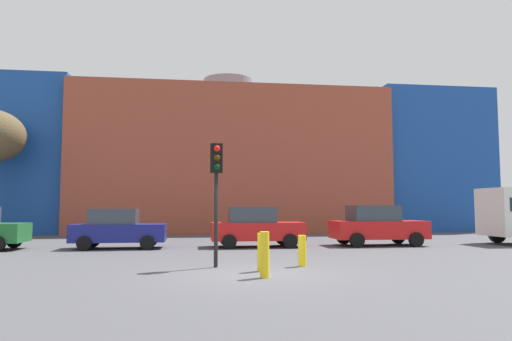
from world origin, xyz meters
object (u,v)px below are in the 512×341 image
at_px(parked_car_3, 377,226).
at_px(bollard_yellow_1, 262,252).
at_px(bollard_yellow_2, 265,255).
at_px(traffic_light_island, 216,176).
at_px(bollard_yellow_0, 302,251).
at_px(parked_car_1, 118,229).
at_px(parked_car_2, 256,227).

relative_size(parked_car_3, bollard_yellow_1, 4.05).
bearing_deg(bollard_yellow_2, traffic_light_island, 117.28).
distance_m(traffic_light_island, bollard_yellow_0, 3.49).
height_order(bollard_yellow_0, bollard_yellow_2, bollard_yellow_2).
xyz_separation_m(parked_car_1, parked_car_3, (11.83, 0.00, 0.08)).
bearing_deg(bollard_yellow_0, bollard_yellow_2, -125.05).
xyz_separation_m(parked_car_3, bollard_yellow_0, (-5.25, -7.00, -0.46)).
height_order(parked_car_1, parked_car_2, parked_car_2).
distance_m(bollard_yellow_0, bollard_yellow_1, 1.66).
height_order(parked_car_3, bollard_yellow_0, parked_car_3).
distance_m(parked_car_2, traffic_light_island, 7.45).
relative_size(parked_car_1, traffic_light_island, 1.06).
relative_size(bollard_yellow_1, bollard_yellow_2, 0.91).
height_order(traffic_light_island, bollard_yellow_2, traffic_light_island).
bearing_deg(parked_car_1, traffic_light_island, -60.18).
bearing_deg(traffic_light_island, bollard_yellow_1, 47.18).
distance_m(parked_car_2, parked_car_3, 5.76).
relative_size(parked_car_1, bollard_yellow_2, 3.38).
height_order(parked_car_1, bollard_yellow_2, parked_car_1).
bearing_deg(bollard_yellow_1, bollard_yellow_2, -94.72).
bearing_deg(parked_car_3, parked_car_1, -180.00).
bearing_deg(bollard_yellow_2, parked_car_1, 119.21).
height_order(bollard_yellow_1, bollard_yellow_2, bollard_yellow_2).
bearing_deg(bollard_yellow_0, traffic_light_island, 177.69).
distance_m(parked_car_2, bollard_yellow_2, 9.17).
xyz_separation_m(parked_car_2, parked_car_3, (5.76, 0.00, 0.04)).
xyz_separation_m(parked_car_3, bollard_yellow_1, (-6.64, -7.90, -0.40)).
height_order(parked_car_2, parked_car_3, parked_car_3).
height_order(parked_car_2, traffic_light_island, traffic_light_island).
bearing_deg(bollard_yellow_1, parked_car_1, 123.34).
relative_size(parked_car_1, parked_car_3, 0.92).
bearing_deg(parked_car_2, bollard_yellow_1, -96.35).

